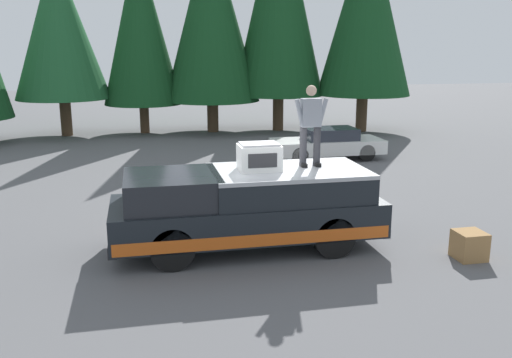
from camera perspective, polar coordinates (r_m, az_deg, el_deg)
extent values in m
plane|color=#565659|center=(12.14, -0.58, -6.30)|extent=(90.00, 90.00, 0.00)
cube|color=black|center=(11.47, -0.95, -3.81)|extent=(2.00, 5.50, 0.70)
cube|color=#CC5619|center=(11.53, -0.94, -4.72)|extent=(2.01, 5.39, 0.24)
cube|color=black|center=(11.11, -8.63, -1.05)|extent=(1.84, 1.87, 0.60)
cube|color=black|center=(11.50, 3.35, -0.62)|extent=(1.92, 3.19, 0.52)
cube|color=#A8AAAF|center=(11.43, 3.37, 0.83)|extent=(1.94, 3.19, 0.08)
cube|color=#232326|center=(11.38, -14.42, -5.83)|extent=(1.96, 0.16, 0.20)
cube|color=#B2B5BA|center=(12.33, 11.45, -4.15)|extent=(1.96, 0.16, 0.20)
cylinder|color=black|center=(10.58, -8.61, -7.10)|extent=(0.30, 0.84, 0.84)
cylinder|color=black|center=(12.18, -9.12, -4.31)|extent=(0.30, 0.84, 0.84)
cylinder|color=black|center=(11.19, 7.99, -5.90)|extent=(0.30, 0.84, 0.84)
cylinder|color=black|center=(12.72, 5.39, -3.43)|extent=(0.30, 0.84, 0.84)
cube|color=white|center=(11.26, 0.33, 2.22)|extent=(0.64, 0.84, 0.52)
cube|color=#2D2D30|center=(10.95, 0.69, 1.90)|extent=(0.01, 0.59, 0.29)
cube|color=#99999E|center=(11.21, 0.33, 3.63)|extent=(0.58, 0.76, 0.04)
cylinder|color=#333338|center=(11.71, 6.29, 3.38)|extent=(0.15, 0.15, 0.84)
cube|color=black|center=(11.75, 6.30, 1.52)|extent=(0.26, 0.11, 0.08)
cylinder|color=#333338|center=(11.62, 4.88, 3.34)|extent=(0.15, 0.15, 0.84)
cube|color=black|center=(11.66, 4.90, 1.46)|extent=(0.26, 0.11, 0.08)
cube|color=#9399A3|center=(11.56, 5.67, 6.82)|extent=(0.24, 0.40, 0.58)
sphere|color=beige|center=(11.52, 5.72, 9.05)|extent=(0.22, 0.22, 0.22)
cylinder|color=#9399A3|center=(11.61, 6.87, 6.82)|extent=(0.09, 0.23, 0.58)
cylinder|color=#9399A3|center=(11.46, 4.54, 6.79)|extent=(0.09, 0.23, 0.58)
cube|color=white|center=(20.81, 7.33, 3.40)|extent=(1.64, 4.10, 0.50)
cube|color=#282D38|center=(20.76, 7.63, 4.66)|extent=(1.31, 1.89, 0.42)
cylinder|color=black|center=(19.78, 4.52, 2.41)|extent=(0.20, 0.62, 0.62)
cylinder|color=black|center=(21.14, 3.42, 3.15)|extent=(0.20, 0.62, 0.62)
cylinder|color=black|center=(20.64, 11.31, 2.65)|extent=(0.20, 0.62, 0.62)
cylinder|color=black|center=(21.94, 9.84, 3.36)|extent=(0.20, 0.62, 0.62)
cube|color=olive|center=(11.81, 21.11, -6.38)|extent=(0.56, 0.56, 0.56)
cylinder|color=#4C3826|center=(27.96, 10.81, 6.70)|extent=(0.54, 0.54, 1.79)
cone|color=#14421E|center=(27.82, 11.29, 16.97)|extent=(4.51, 4.51, 8.21)
cylinder|color=#4C3826|center=(27.84, 2.29, 6.85)|extent=(0.53, 0.53, 1.74)
cylinder|color=#4C3826|center=(27.41, -4.47, 6.47)|extent=(0.55, 0.55, 1.51)
cone|color=#14421E|center=(27.24, -4.66, 16.61)|extent=(4.57, 4.57, 8.15)
cylinder|color=#4C3826|center=(27.44, -11.40, 6.13)|extent=(0.44, 0.44, 1.39)
cone|color=#14421E|center=(27.24, -11.85, 15.32)|extent=(3.68, 3.68, 7.39)
cylinder|color=#4C3826|center=(27.54, -18.97, 6.04)|extent=(0.51, 0.51, 1.73)
cone|color=#1E562D|center=(27.36, -19.65, 14.60)|extent=(4.28, 4.28, 6.49)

